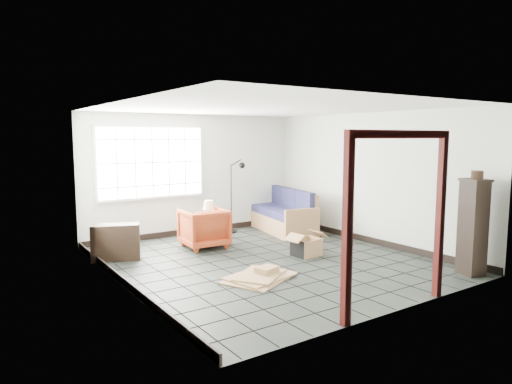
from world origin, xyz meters
TOP-DOWN VIEW (x-y plane):
  - ground at (0.00, 0.00)m, footprint 5.50×5.50m
  - room_shell at (0.00, 0.03)m, footprint 5.02×5.52m
  - window_panel at (-1.00, 2.70)m, footprint 2.32×0.08m
  - doorway_trim at (0.00, -2.70)m, footprint 1.80×0.08m
  - futon_sofa at (1.79, 1.93)m, footprint 1.18×2.25m
  - armchair at (-0.46, 1.47)m, footprint 0.85×0.81m
  - side_table at (-0.16, 1.81)m, footprint 0.54×0.54m
  - table_lamp at (-0.20, 1.75)m, footprint 0.27×0.27m
  - projector at (-0.18, 1.86)m, footprint 0.32×0.26m
  - floor_lamp at (0.83, 2.36)m, footprint 0.44×0.29m
  - console_shelf at (-2.15, 1.51)m, footprint 0.87×0.58m
  - tall_shelf at (2.15, -2.40)m, footprint 0.42×0.48m
  - pot at (2.08, -2.46)m, footprint 0.19×0.19m
  - open_box at (0.77, -0.11)m, footprint 0.77×0.40m
  - cardboard_pile at (-0.67, -0.74)m, footprint 1.30×1.15m

SIDE VIEW (x-z plane):
  - ground at x=0.00m, z-range 0.00..0.00m
  - cardboard_pile at x=-0.67m, z-range -0.04..0.12m
  - open_box at x=0.77m, z-range -0.06..0.37m
  - console_shelf at x=-2.15m, z-range 0.00..0.63m
  - futon_sofa at x=1.79m, z-range -0.13..0.82m
  - side_table at x=-0.16m, z-range 0.16..0.65m
  - armchair at x=-0.46m, z-range 0.00..0.83m
  - projector at x=-0.18m, z-range 0.49..0.60m
  - table_lamp at x=-0.20m, z-range 0.56..0.93m
  - tall_shelf at x=2.15m, z-range 0.01..1.50m
  - floor_lamp at x=0.83m, z-range 0.06..1.68m
  - doorway_trim at x=0.00m, z-range 0.28..2.48m
  - pot at x=2.08m, z-range 1.49..1.62m
  - window_panel at x=-1.00m, z-range 0.84..2.36m
  - room_shell at x=0.00m, z-range 0.37..2.98m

